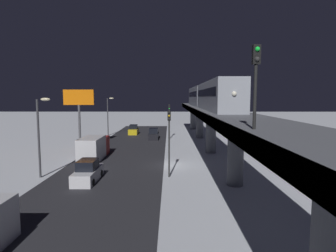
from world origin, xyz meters
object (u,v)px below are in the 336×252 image
(rail_signal, at_px, (256,72))
(commercial_billboard, at_px, (79,103))
(sedan_white, at_px, (88,173))
(sedan_black, at_px, (154,135))
(traffic_light_near, at_px, (169,134))
(traffic_light_mid, at_px, (169,116))
(box_truck, at_px, (94,148))
(subway_train, at_px, (207,96))
(sedan_yellow, at_px, (134,130))

(rail_signal, distance_m, commercial_billboard, 36.06)
(rail_signal, relative_size, sedan_white, 0.84)
(sedan_black, distance_m, traffic_light_near, 25.52)
(rail_signal, distance_m, traffic_light_mid, 38.29)
(rail_signal, distance_m, box_truck, 26.46)
(box_truck, bearing_deg, traffic_light_near, 138.55)
(subway_train, height_order, traffic_light_mid, subway_train)
(rail_signal, height_order, traffic_light_near, rail_signal)
(rail_signal, distance_m, sedan_white, 18.39)
(traffic_light_near, bearing_deg, box_truck, -41.45)
(box_truck, distance_m, traffic_light_mid, 19.15)
(traffic_light_mid, bearing_deg, sedan_white, 73.94)
(rail_signal, xyz_separation_m, traffic_light_mid, (4.12, -37.78, -4.67))
(traffic_light_near, bearing_deg, traffic_light_mid, -90.00)
(rail_signal, xyz_separation_m, sedan_yellow, (11.62, -45.03, -8.07))
(box_truck, height_order, traffic_light_mid, traffic_light_mid)
(traffic_light_near, bearing_deg, sedan_yellow, -76.82)
(sedan_yellow, height_order, box_truck, box_truck)
(subway_train, xyz_separation_m, sedan_yellow, (13.28, -15.10, -7.12))
(rail_signal, xyz_separation_m, traffic_light_near, (4.12, -13.01, -4.67))
(subway_train, height_order, traffic_light_near, subway_train)
(box_truck, relative_size, traffic_light_near, 1.16)
(commercial_billboard, bearing_deg, sedan_white, 109.54)
(traffic_light_mid, bearing_deg, traffic_light_near, 90.00)
(sedan_yellow, relative_size, traffic_light_near, 0.63)
(sedan_white, relative_size, commercial_billboard, 0.54)
(subway_train, height_order, commercial_billboard, subway_train)
(subway_train, bearing_deg, commercial_billboard, -2.83)
(box_truck, bearing_deg, sedan_white, 101.70)
(sedan_white, relative_size, sedan_black, 1.02)
(subway_train, xyz_separation_m, traffic_light_mid, (5.78, -7.85, -3.72))
(sedan_black, bearing_deg, subway_train, -43.40)
(box_truck, distance_m, commercial_billboard, 12.00)
(traffic_light_near, distance_m, commercial_billboard, 23.08)
(sedan_white, distance_m, sedan_black, 26.80)
(sedan_black, distance_m, sedan_yellow, 8.29)
(sedan_black, xyz_separation_m, commercial_billboard, (11.41, 7.21, 6.03))
(traffic_light_mid, bearing_deg, sedan_yellow, -44.03)
(sedan_yellow, distance_m, box_truck, 23.73)
(traffic_light_near, bearing_deg, subway_train, -108.86)
(sedan_yellow, bearing_deg, subway_train, 131.32)
(rail_signal, bearing_deg, traffic_light_mid, -83.77)
(subway_train, distance_m, traffic_light_mid, 10.44)
(sedan_yellow, xyz_separation_m, commercial_billboard, (6.81, 14.11, 6.03))
(rail_signal, xyz_separation_m, sedan_black, (7.02, -38.14, -8.07))
(sedan_black, height_order, commercial_billboard, commercial_billboard)
(sedan_white, bearing_deg, subway_train, -126.13)
(traffic_light_mid, bearing_deg, box_truck, 59.90)
(sedan_yellow, relative_size, box_truck, 0.55)
(sedan_black, bearing_deg, traffic_light_mid, -6.94)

